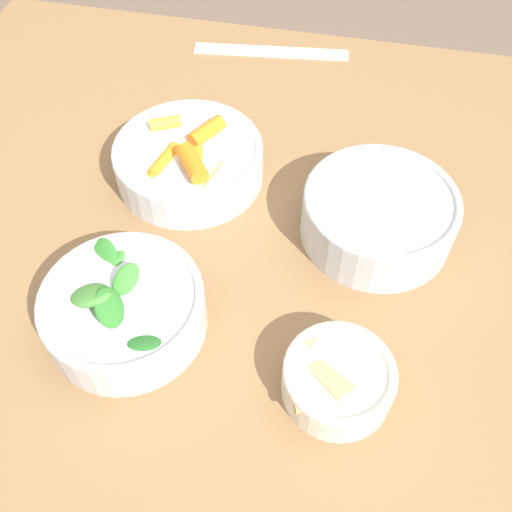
{
  "coord_description": "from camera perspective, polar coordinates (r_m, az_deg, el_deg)",
  "views": [
    {
      "loc": [
        0.09,
        -0.41,
        1.27
      ],
      "look_at": [
        0.01,
        -0.02,
        0.76
      ],
      "focal_mm": 40.0,
      "sensor_mm": 36.0,
      "label": 1
    }
  ],
  "objects": [
    {
      "name": "ruler",
      "position": [
        1.0,
        1.5,
        19.75
      ],
      "size": [
        0.26,
        0.06,
        0.0
      ],
      "color": "silver",
      "rests_on": "dining_table"
    },
    {
      "name": "ground_plane",
      "position": [
        1.34,
        -0.18,
        -19.18
      ],
      "size": [
        10.0,
        10.0,
        0.0
      ],
      "primitive_type": "plane",
      "color": "brown"
    },
    {
      "name": "bowl_carrots",
      "position": [
        0.76,
        -6.74,
        9.53
      ],
      "size": [
        0.2,
        0.2,
        0.07
      ],
      "color": "silver",
      "rests_on": "dining_table"
    },
    {
      "name": "dining_table",
      "position": [
        0.77,
        -0.3,
        -4.49
      ],
      "size": [
        1.12,
        0.98,
        0.73
      ],
      "color": "olive",
      "rests_on": "ground_plane"
    },
    {
      "name": "bowl_greens",
      "position": [
        0.62,
        -13.1,
        -5.09
      ],
      "size": [
        0.17,
        0.17,
        0.09
      ],
      "color": "silver",
      "rests_on": "dining_table"
    },
    {
      "name": "bowl_cookies",
      "position": [
        0.58,
        8.17,
        -12.05
      ],
      "size": [
        0.11,
        0.11,
        0.05
      ],
      "color": "silver",
      "rests_on": "dining_table"
    },
    {
      "name": "bowl_beans_hotdog",
      "position": [
        0.7,
        12.11,
        3.94
      ],
      "size": [
        0.18,
        0.18,
        0.07
      ],
      "color": "silver",
      "rests_on": "dining_table"
    }
  ]
}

